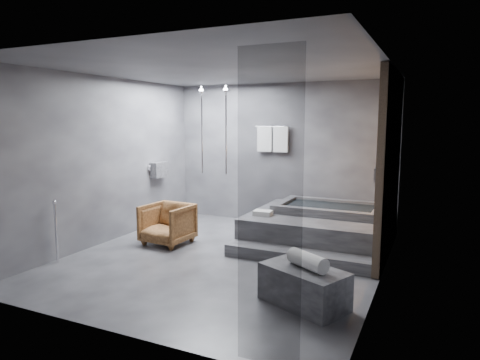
% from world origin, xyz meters
% --- Properties ---
extents(room, '(5.00, 5.04, 2.82)m').
position_xyz_m(room, '(0.40, 0.24, 1.73)').
color(room, '#29292C').
rests_on(room, ground).
extents(tub_deck, '(2.20, 2.00, 0.50)m').
position_xyz_m(tub_deck, '(1.05, 1.45, 0.25)').
color(tub_deck, '#2E2E30').
rests_on(tub_deck, ground).
extents(tub_step, '(2.20, 0.36, 0.18)m').
position_xyz_m(tub_step, '(1.05, 0.27, 0.09)').
color(tub_step, '#2E2E30').
rests_on(tub_step, ground).
extents(concrete_bench, '(1.10, 0.88, 0.43)m').
position_xyz_m(concrete_bench, '(1.56, -1.10, 0.22)').
color(concrete_bench, '#313133').
rests_on(concrete_bench, ground).
extents(driftwood_chair, '(0.78, 0.80, 0.68)m').
position_xyz_m(driftwood_chair, '(-1.23, 0.29, 0.34)').
color(driftwood_chair, '#422510').
rests_on(driftwood_chair, ground).
extents(rolled_towel, '(0.53, 0.42, 0.18)m').
position_xyz_m(rolled_towel, '(1.60, -1.09, 0.52)').
color(rolled_towel, white).
rests_on(rolled_towel, concrete_bench).
extents(deck_towel, '(0.32, 0.24, 0.08)m').
position_xyz_m(deck_towel, '(0.25, 0.93, 0.54)').
color(deck_towel, silver).
rests_on(deck_towel, tub_deck).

